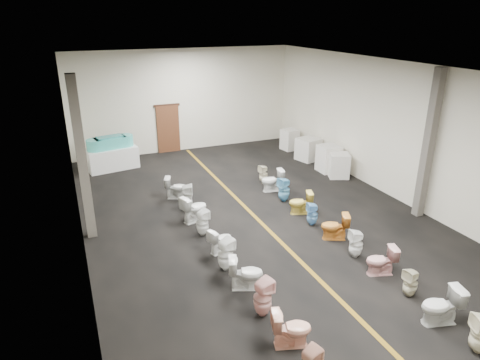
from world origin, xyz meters
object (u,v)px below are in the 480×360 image
Objects in this scene: toilet_right_4 at (356,244)px; toilet_right_5 at (335,227)px; toilet_left_9 at (186,197)px; appliance_crate_b at (329,158)px; toilet_right_6 at (312,214)px; appliance_crate_c at (308,149)px; appliance_crate_a at (339,165)px; toilet_left_2 at (291,329)px; toilet_right_1 at (441,306)px; toilet_right_9 at (272,180)px; toilet_right_2 at (410,283)px; toilet_right_7 at (301,203)px; appliance_crate_d at (290,140)px; toilet_left_3 at (263,298)px; toilet_right_10 at (263,174)px; toilet_left_6 at (220,240)px; display_table at (112,158)px; toilet_left_5 at (226,254)px; toilet_left_7 at (202,223)px; toilet_right_3 at (381,261)px; toilet_left_10 at (176,188)px; toilet_left_8 at (194,208)px; bathtub at (110,143)px; toilet_right_8 at (284,190)px.

toilet_right_4 is 1.01m from toilet_right_5.
toilet_right_4 is (3.21, -4.42, -0.05)m from toilet_left_9.
appliance_crate_b is 1.49× the size of toilet_right_6.
appliance_crate_a is at bearing -90.00° from appliance_crate_c.
toilet_left_2 is 0.93× the size of toilet_right_1.
toilet_left_9 reaches higher than toilet_right_9.
toilet_right_2 is 4.61m from toilet_right_7.
toilet_right_9 is at bearing -125.63° from appliance_crate_d.
toilet_left_3 is 3.35m from toilet_right_2.
toilet_right_1 is 8.37m from toilet_right_10.
appliance_crate_b is 9.02m from toilet_right_1.
appliance_crate_b is 1.12× the size of appliance_crate_d.
toilet_left_6 is at bearing -129.69° from appliance_crate_d.
toilet_right_7 is at bearing -123.57° from appliance_crate_c.
appliance_crate_d is at bearing 159.25° from toilet_right_2.
toilet_left_9 reaches higher than toilet_right_4.
display_table is 2.32× the size of toilet_left_5.
toilet_left_7 reaches higher than toilet_right_2.
toilet_left_7 is 1.00× the size of toilet_right_5.
appliance_crate_a is 1.11× the size of toilet_left_5.
toilet_left_6 is 0.86× the size of toilet_right_9.
toilet_left_3 reaches higher than toilet_left_5.
appliance_crate_a is at bearing 64.81° from toilet_right_10.
toilet_left_9 reaches higher than toilet_left_6.
display_table is at bearing 165.14° from appliance_crate_c.
toilet_right_10 is (0.00, 6.50, -0.03)m from toilet_right_3.
display_table is 2.10× the size of appliance_crate_a.
appliance_crate_d is 1.39× the size of toilet_right_2.
toilet_right_6 is at bearing -116.26° from toilet_left_10.
toilet_right_7 is (3.18, 3.93, -0.06)m from toilet_left_3.
toilet_right_9 is (3.31, 4.04, -0.02)m from toilet_left_5.
appliance_crate_d is 1.24× the size of toilet_left_7.
toilet_right_9 reaches higher than toilet_right_4.
toilet_left_8 is 6.32m from toilet_right_2.
toilet_left_6 is at bearing -156.30° from toilet_left_10.
toilet_left_9 is at bearing 18.36° from toilet_left_2.
toilet_left_8 is at bearing -160.61° from appliance_crate_b.
bathtub reaches higher than appliance_crate_d.
toilet_right_7 is at bearing -64.66° from bathtub.
toilet_right_10 is at bearing -166.22° from toilet_right_1.
toilet_left_6 is (0.08, 2.72, -0.08)m from toilet_left_3.
toilet_left_9 is at bearing -111.94° from toilet_right_5.
toilet_left_6 is at bearing -52.60° from toilet_right_10.
toilet_right_3 is 4.71m from toilet_right_8.
toilet_left_10 is 3.36m from toilet_right_9.
toilet_right_9 is (-2.97, -0.98, -0.13)m from appliance_crate_b.
appliance_crate_d reaches higher than toilet_right_4.
appliance_crate_a is at bearing 146.33° from toilet_right_6.
appliance_crate_d is at bearing 90.00° from appliance_crate_b.
toilet_left_6 is 0.83× the size of toilet_right_1.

